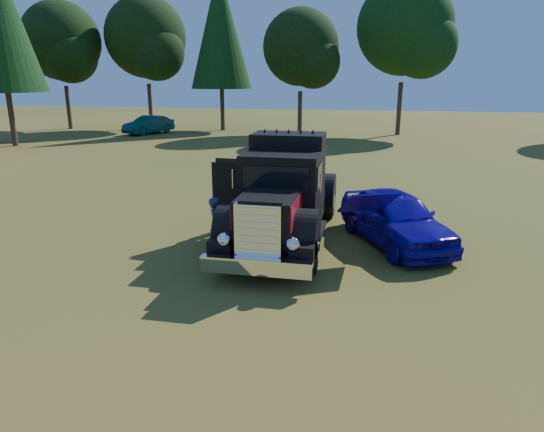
{
  "coord_description": "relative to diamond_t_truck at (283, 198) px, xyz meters",
  "views": [
    {
      "loc": [
        1.87,
        -11.12,
        4.56
      ],
      "look_at": [
        -0.55,
        0.84,
        1.04
      ],
      "focal_mm": 32.0,
      "sensor_mm": 36.0,
      "label": 1
    }
  ],
  "objects": [
    {
      "name": "diamond_t_truck",
      "position": [
        0.0,
        0.0,
        0.0
      ],
      "size": [
        3.38,
        7.16,
        3.0
      ],
      "color": "black",
      "rests_on": "ground"
    },
    {
      "name": "treeline",
      "position": [
        -1.4,
        25.17,
        6.39
      ],
      "size": [
        67.22,
        24.04,
        13.84
      ],
      "color": "#2D2116",
      "rests_on": "ground"
    },
    {
      "name": "distant_teal_car",
      "position": [
        -15.72,
        24.7,
        -0.54
      ],
      "size": [
        3.16,
        4.73,
        1.47
      ],
      "primitive_type": "imported",
      "rotation": [
        0.0,
        0.0,
        -0.39
      ],
      "color": "#093638",
      "rests_on": "ground"
    },
    {
      "name": "spectator_far",
      "position": [
        -1.59,
        0.88,
        -0.45
      ],
      "size": [
        1.03,
        0.99,
        1.66
      ],
      "primitive_type": "imported",
      "rotation": [
        0.0,
        0.0,
        0.66
      ],
      "color": "#1A283E",
      "rests_on": "ground"
    },
    {
      "name": "spectator_near",
      "position": [
        -1.53,
        -1.33,
        -0.5
      ],
      "size": [
        0.5,
        0.64,
        1.55
      ],
      "primitive_type": "imported",
      "rotation": [
        0.0,
        0.0,
        1.82
      ],
      "color": "#212D4D",
      "rests_on": "ground"
    },
    {
      "name": "ground",
      "position": [
        0.45,
        -1.85,
        -1.28
      ],
      "size": [
        120.0,
        120.0,
        0.0
      ],
      "primitive_type": "plane",
      "color": "#3A4D16",
      "rests_on": "ground"
    },
    {
      "name": "hotrod_coupe",
      "position": [
        3.12,
        0.49,
        -0.52
      ],
      "size": [
        3.57,
        4.78,
        1.89
      ],
      "color": "#0815BC",
      "rests_on": "ground"
    }
  ]
}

